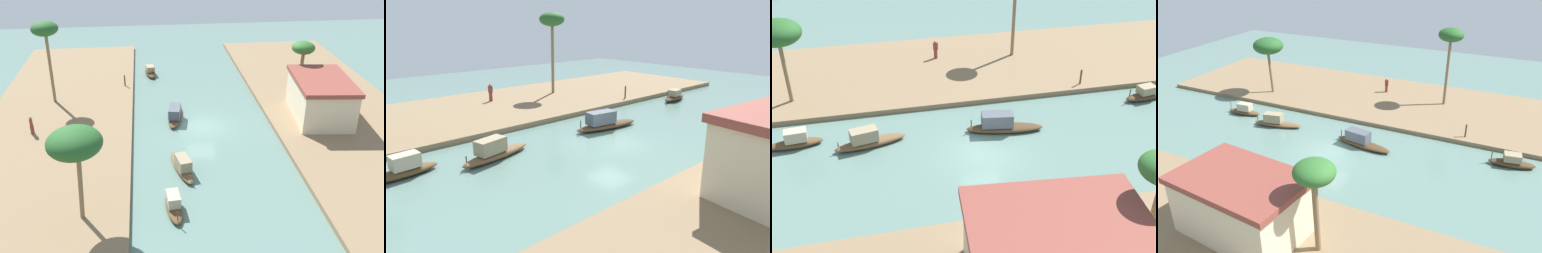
# 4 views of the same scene
# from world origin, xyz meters

# --- Properties ---
(river_water) EXTENTS (72.62, 72.62, 0.00)m
(river_water) POSITION_xyz_m (0.00, 0.00, 0.00)
(river_water) COLOR slate
(river_water) RESTS_ON ground
(riverbank_left) EXTENTS (47.42, 13.02, 0.38)m
(riverbank_left) POSITION_xyz_m (0.00, -12.60, 0.19)
(riverbank_left) COLOR #846B4C
(riverbank_left) RESTS_ON ground
(riverbank_right) EXTENTS (47.42, 13.02, 0.38)m
(riverbank_right) POSITION_xyz_m (0.00, 12.60, 0.19)
(riverbank_right) COLOR #846B4C
(riverbank_right) RESTS_ON ground
(sampan_with_tall_canopy) EXTENTS (3.55, 1.54, 1.07)m
(sampan_with_tall_canopy) POSITION_xyz_m (-13.54, -4.19, 0.39)
(sampan_with_tall_canopy) COLOR #47331E
(sampan_with_tall_canopy) RESTS_ON river_water
(sampan_foreground) EXTENTS (4.68, 1.91, 1.27)m
(sampan_foreground) POSITION_xyz_m (6.90, -2.35, 0.46)
(sampan_foreground) COLOR brown
(sampan_foreground) RESTS_ON river_water
(sampan_with_red_awning) EXTENTS (3.54, 1.27, 1.16)m
(sampan_with_red_awning) POSITION_xyz_m (11.40, -3.31, 0.42)
(sampan_with_red_awning) COLOR brown
(sampan_with_red_awning) RESTS_ON river_water
(sampan_downstream_large) EXTENTS (5.20, 1.97, 1.33)m
(sampan_downstream_large) POSITION_xyz_m (-1.80, -2.21, 0.49)
(sampan_downstream_large) COLOR #47331E
(sampan_downstream_large) RESTS_ON river_water
(person_on_near_bank) EXTENTS (0.39, 0.35, 1.61)m
(person_on_near_bank) POSITION_xyz_m (0.49, -14.31, 1.10)
(person_on_near_bank) COLOR brown
(person_on_near_bank) RESTS_ON riverbank_left
(mooring_post) EXTENTS (0.14, 0.14, 1.17)m
(mooring_post) POSITION_xyz_m (-9.51, -6.93, 0.97)
(mooring_post) COLOR #4C3823
(mooring_post) RESTS_ON riverbank_left
(palm_tree_left_near) EXTENTS (2.43, 2.43, 7.81)m
(palm_tree_left_near) POSITION_xyz_m (-6.12, -13.53, 7.28)
(palm_tree_left_near) COLOR #7F6647
(palm_tree_left_near) RESTS_ON riverbank_left
(palm_tree_left_far) EXTENTS (3.19, 3.19, 6.10)m
(palm_tree_left_far) POSITION_xyz_m (11.99, -8.82, 5.54)
(palm_tree_left_far) COLOR #7F6647
(palm_tree_left_far) RESTS_ON riverbank_left
(palm_tree_right_tall) EXTENTS (2.20, 2.20, 5.60)m
(palm_tree_right_tall) POSITION_xyz_m (-4.76, 10.26, 5.16)
(palm_tree_right_tall) COLOR #7F6647
(palm_tree_right_tall) RESTS_ON riverbank_right
(riverside_building) EXTENTS (7.84, 5.43, 3.64)m
(riverside_building) POSITION_xyz_m (-0.14, 10.58, 2.22)
(riverside_building) COLOR beige
(riverside_building) RESTS_ON riverbank_right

